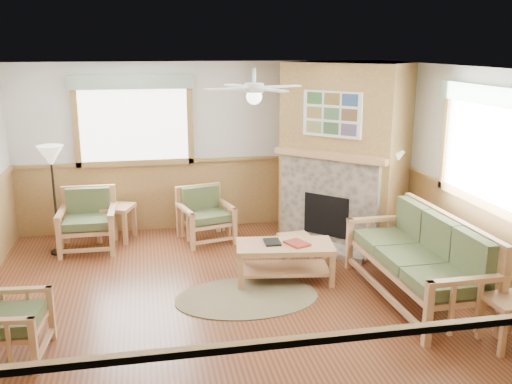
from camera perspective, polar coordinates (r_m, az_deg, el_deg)
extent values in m
cube|color=brown|center=(6.87, -2.18, -11.00)|extent=(6.00, 6.00, 0.01)
cube|color=white|center=(6.20, -2.43, 12.17)|extent=(6.00, 6.00, 0.01)
cube|color=silver|center=(9.31, -5.18, 4.57)|extent=(6.00, 0.02, 2.70)
cube|color=silver|center=(3.64, 5.22, -11.74)|extent=(6.00, 0.02, 2.70)
cube|color=silver|center=(7.46, 21.11, 1.13)|extent=(0.02, 6.00, 2.70)
cylinder|color=brown|center=(6.97, -0.92, -10.47)|extent=(2.16, 2.16, 0.01)
cube|color=maroon|center=(7.27, 4.15, -5.04)|extent=(0.32, 0.36, 0.03)
cube|color=black|center=(7.31, 1.62, -4.94)|extent=(0.21, 0.28, 0.02)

